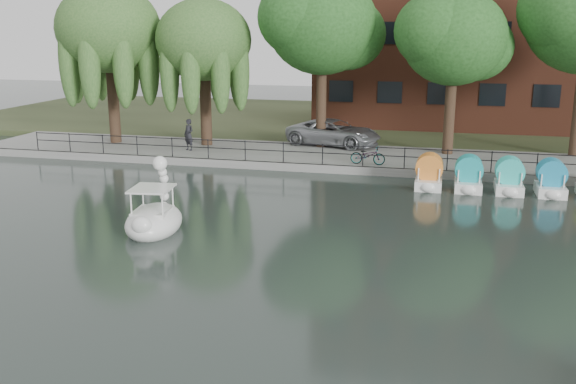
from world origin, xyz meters
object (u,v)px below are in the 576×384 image
at_px(minivan, 334,131).
at_px(bicycle, 368,154).
at_px(pedestrian, 189,132).
at_px(swan_boat, 154,216).

xyz_separation_m(minivan, bicycle, (2.52, -4.77, -0.35)).
bearing_deg(pedestrian, bicycle, 16.39).
bearing_deg(pedestrian, minivan, 48.63).
bearing_deg(swan_boat, bicycle, 54.10).
relative_size(bicycle, pedestrian, 0.87).
bearing_deg(swan_boat, minivan, 70.10).
relative_size(minivan, bicycle, 3.57).
relative_size(minivan, swan_boat, 1.94).
distance_m(bicycle, pedestrian, 10.11).
height_order(minivan, swan_boat, swan_boat).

